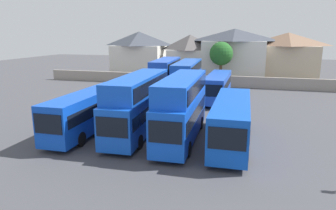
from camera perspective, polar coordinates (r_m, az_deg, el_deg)
The scene contains 14 objects.
ground at distance 42.23m, azimuth 5.40°, elevation 1.86°, with size 140.00×140.00×0.00m, color #424247.
depot_boundary_wall at distance 49.49m, azimuth 6.98°, elevation 4.55°, with size 56.00×0.50×1.80m, color gray.
bus_1 at distance 26.89m, azimuth -14.52°, elevation -0.76°, with size 2.62×11.33×3.44m.
bus_2 at distance 25.39m, azimuth -5.58°, elevation 0.66°, with size 3.03×11.16×4.91m.
bus_3 at distance 23.75m, azimuth 2.59°, elevation -0.00°, with size 2.79×10.64×5.04m.
bus_4 at distance 23.56m, azimuth 11.80°, elevation -2.64°, with size 2.79×10.93×3.39m.
bus_5 at distance 40.68m, azimuth -0.46°, elevation 5.48°, with size 3.13×10.39×4.97m.
bus_6 at distance 39.48m, azimuth 3.57°, elevation 5.08°, with size 3.09×11.84×4.77m.
bus_7 at distance 38.91m, azimuth 9.31°, elevation 3.61°, with size 2.56×10.69×3.30m.
house_terrace_left at distance 61.21m, azimuth -5.39°, elevation 9.55°, with size 10.15×7.49×8.67m.
house_terrace_centre at distance 57.94m, azimuth 4.12°, elevation 9.09°, with size 7.93×6.69×8.10m.
house_terrace_right at distance 56.38m, azimuth 12.22°, elevation 9.24°, with size 11.33×7.39×9.14m.
house_terrace_far_right at distance 57.66m, azimuth 21.31°, elevation 8.39°, with size 10.36×7.56×8.47m.
tree_left_of_lot at distance 51.27m, azimuth 9.92°, elevation 9.40°, with size 3.83×3.83×7.00m.
Camera 1 is at (7.09, -22.80, 8.25)m, focal length 32.58 mm.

